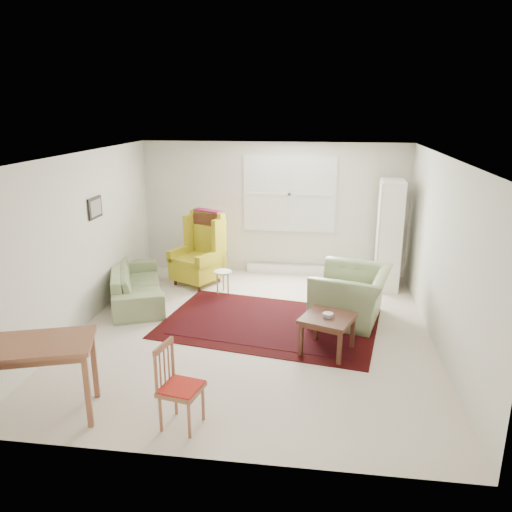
# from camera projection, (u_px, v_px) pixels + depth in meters

# --- Properties ---
(room) EXTENTS (5.04, 5.54, 2.51)m
(room) POSITION_uv_depth(u_px,v_px,m) (256.00, 244.00, 7.03)
(room) COLOR beige
(room) RESTS_ON ground
(rug) EXTENTS (3.40, 2.49, 0.03)m
(rug) POSITION_uv_depth(u_px,v_px,m) (269.00, 323.00, 7.42)
(rug) COLOR black
(rug) RESTS_ON ground
(sofa) EXTENTS (1.49, 2.14, 0.81)m
(sofa) POSITION_uv_depth(u_px,v_px,m) (136.00, 277.00, 8.25)
(sofa) COLOR gray
(sofa) RESTS_ON ground
(armchair) EXTENTS (1.31, 1.42, 0.94)m
(armchair) POSITION_uv_depth(u_px,v_px,m) (351.00, 290.00, 7.48)
(armchair) COLOR gray
(armchair) RESTS_ON ground
(wingback_chair) EXTENTS (1.04, 1.06, 1.32)m
(wingback_chair) POSITION_uv_depth(u_px,v_px,m) (196.00, 249.00, 8.96)
(wingback_chair) COLOR #B2A51B
(wingback_chair) RESTS_ON ground
(coffee_table) EXTENTS (0.80, 0.80, 0.51)m
(coffee_table) POSITION_uv_depth(u_px,v_px,m) (327.00, 334.00, 6.52)
(coffee_table) COLOR #442115
(coffee_table) RESTS_ON ground
(stool) EXTENTS (0.40, 0.40, 0.40)m
(stool) POSITION_uv_depth(u_px,v_px,m) (223.00, 282.00, 8.63)
(stool) COLOR white
(stool) RESTS_ON ground
(cabinet) EXTENTS (0.44, 0.79, 1.92)m
(cabinet) POSITION_uv_depth(u_px,v_px,m) (389.00, 235.00, 8.72)
(cabinet) COLOR white
(cabinet) RESTS_ON ground
(desk) EXTENTS (1.47, 1.05, 0.84)m
(desk) POSITION_uv_depth(u_px,v_px,m) (29.00, 381.00, 5.09)
(desk) COLOR brown
(desk) RESTS_ON ground
(desk_chair) EXTENTS (0.46, 0.46, 0.89)m
(desk_chair) POSITION_uv_depth(u_px,v_px,m) (181.00, 387.00, 4.94)
(desk_chair) COLOR brown
(desk_chair) RESTS_ON ground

